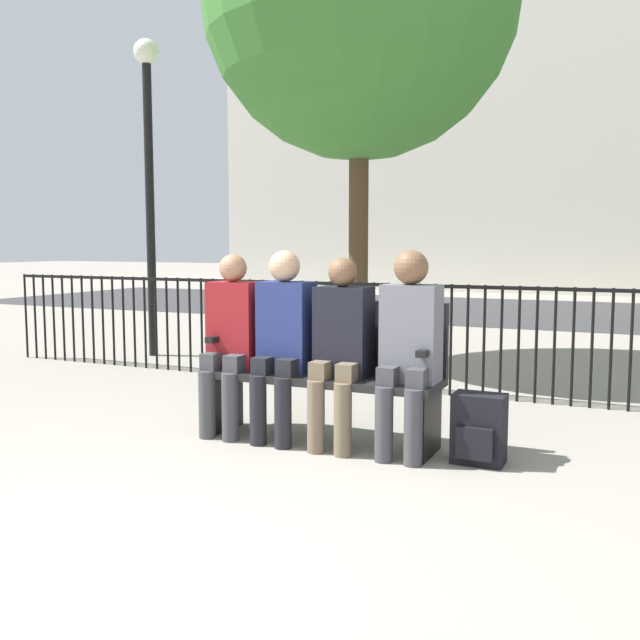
# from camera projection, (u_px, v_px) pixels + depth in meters

# --- Properties ---
(ground_plane) EXTENTS (80.00, 80.00, 0.00)m
(ground_plane) POSITION_uv_depth(u_px,v_px,m) (90.00, 579.00, 2.74)
(ground_plane) COLOR gray
(park_bench) EXTENTS (1.57, 0.45, 0.92)m
(park_bench) POSITION_uv_depth(u_px,v_px,m) (325.00, 366.00, 4.66)
(park_bench) COLOR black
(park_bench) RESTS_ON ground
(seated_person_0) EXTENTS (0.34, 0.39, 1.22)m
(seated_person_0) POSITION_uv_depth(u_px,v_px,m) (232.00, 335.00, 4.79)
(seated_person_0) COLOR #3D3D42
(seated_person_0) RESTS_ON ground
(seated_person_1) EXTENTS (0.34, 0.39, 1.24)m
(seated_person_1) POSITION_uv_depth(u_px,v_px,m) (283.00, 336.00, 4.63)
(seated_person_1) COLOR black
(seated_person_1) RESTS_ON ground
(seated_person_2) EXTENTS (0.34, 0.39, 1.20)m
(seated_person_2) POSITION_uv_depth(u_px,v_px,m) (341.00, 344.00, 4.46)
(seated_person_2) COLOR brown
(seated_person_2) RESTS_ON ground
(seated_person_3) EXTENTS (0.34, 0.39, 1.25)m
(seated_person_3) POSITION_uv_depth(u_px,v_px,m) (409.00, 342.00, 4.27)
(seated_person_3) COLOR #3D3D42
(seated_person_3) RESTS_ON ground
(backpack) EXTENTS (0.30, 0.23, 0.41)m
(backpack) POSITION_uv_depth(u_px,v_px,m) (479.00, 429.00, 4.17)
(backpack) COLOR black
(backpack) RESTS_ON ground
(fence_railing) EXTENTS (9.01, 0.03, 0.95)m
(fence_railing) POSITION_uv_depth(u_px,v_px,m) (404.00, 328.00, 6.19)
(fence_railing) COLOR black
(fence_railing) RESTS_ON ground
(tree_0) EXTENTS (3.20, 3.20, 5.34)m
(tree_0) POSITION_uv_depth(u_px,v_px,m) (360.00, 0.00, 7.17)
(tree_0) COLOR #4C3823
(tree_0) RESTS_ON ground
(lamp_post) EXTENTS (0.28, 0.28, 3.55)m
(lamp_post) POSITION_uv_depth(u_px,v_px,m) (149.00, 148.00, 8.02)
(lamp_post) COLOR black
(lamp_post) RESTS_ON ground
(street_surface) EXTENTS (24.00, 6.00, 0.01)m
(street_surface) POSITION_uv_depth(u_px,v_px,m) (538.00, 312.00, 13.57)
(street_surface) COLOR #333335
(street_surface) RESTS_ON ground
(building_facade) EXTENTS (20.00, 6.00, 12.48)m
(building_facade) POSITION_uv_depth(u_px,v_px,m) (586.00, 68.00, 20.13)
(building_facade) COLOR beige
(building_facade) RESTS_ON ground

